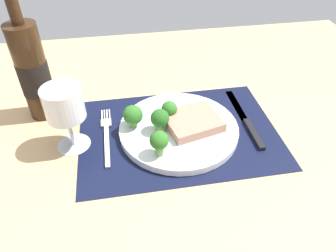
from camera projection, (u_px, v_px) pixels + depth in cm
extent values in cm
cube|color=tan|center=(178.00, 138.00, 73.71)|extent=(140.00, 110.00, 3.00)
cube|color=black|center=(179.00, 132.00, 72.65)|extent=(44.30, 31.36, 0.30)
cylinder|color=silver|center=(179.00, 129.00, 72.04)|extent=(26.64, 26.64, 1.60)
cube|color=tan|center=(193.00, 122.00, 70.96)|extent=(13.56, 12.49, 2.14)
cylinder|color=#6B994C|center=(159.00, 150.00, 64.15)|extent=(1.72, 1.72, 2.19)
sphere|color=#2D6B23|center=(159.00, 140.00, 62.41)|extent=(3.83, 3.83, 3.83)
cylinder|color=#5B8942|center=(160.00, 127.00, 69.92)|extent=(1.91, 1.91, 1.74)
sphere|color=#235B1E|center=(160.00, 118.00, 68.25)|extent=(4.06, 4.06, 4.06)
cylinder|color=#5B8942|center=(169.00, 116.00, 73.26)|extent=(1.91, 1.91, 1.29)
sphere|color=#2D6B23|center=(169.00, 109.00, 71.86)|extent=(3.60, 3.60, 3.60)
cylinder|color=#6B994C|center=(134.00, 124.00, 71.28)|extent=(1.55, 1.55, 1.27)
sphere|color=#2D6B23|center=(133.00, 115.00, 69.68)|extent=(4.36, 4.36, 4.36)
cube|color=silver|center=(107.00, 145.00, 68.78)|extent=(1.00, 13.00, 0.50)
cube|color=silver|center=(106.00, 123.00, 74.68)|extent=(2.40, 2.60, 0.40)
cube|color=silver|center=(102.00, 115.00, 76.90)|extent=(0.30, 3.60, 0.35)
cube|color=silver|center=(105.00, 115.00, 76.98)|extent=(0.30, 3.60, 0.35)
cube|color=silver|center=(107.00, 115.00, 77.06)|extent=(0.30, 3.60, 0.35)
cube|color=silver|center=(110.00, 114.00, 77.14)|extent=(0.30, 3.60, 0.35)
cube|color=black|center=(254.00, 134.00, 71.49)|extent=(1.40, 10.00, 0.80)
cube|color=silver|center=(237.00, 105.00, 80.34)|extent=(1.80, 13.00, 0.30)
cylinder|color=#331E0F|center=(34.00, 73.00, 71.30)|extent=(6.72, 6.72, 22.41)
cylinder|color=black|center=(35.00, 77.00, 72.01)|extent=(6.85, 6.85, 7.84)
cylinder|color=#331E0F|center=(14.00, 9.00, 62.12)|extent=(2.44, 2.44, 6.15)
cylinder|color=silver|center=(74.00, 144.00, 69.68)|extent=(7.15, 7.15, 0.40)
cylinder|color=silver|center=(71.00, 130.00, 67.17)|extent=(0.80, 0.80, 7.40)
cylinder|color=silver|center=(64.00, 103.00, 62.64)|extent=(7.90, 7.90, 6.71)
cylinder|color=#560C19|center=(65.00, 110.00, 63.83)|extent=(6.95, 6.95, 3.00)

